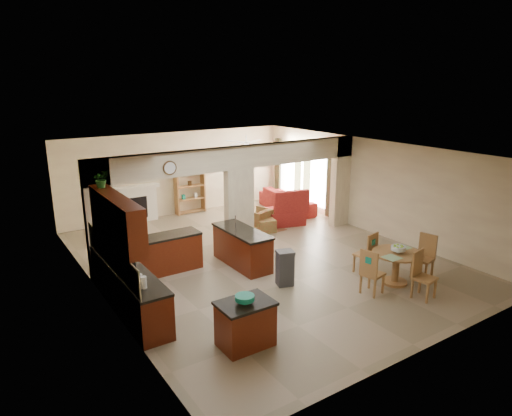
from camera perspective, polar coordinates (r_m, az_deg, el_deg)
floor at (r=11.89m, az=0.47°, el=-6.29°), size 10.00×10.00×0.00m
ceiling at (r=11.14m, az=0.50°, el=7.18°), size 10.00×10.00×0.00m
wall_back at (r=15.72m, az=-9.78°, el=4.29°), size 8.00×0.00×8.00m
wall_front at (r=8.03m, az=21.05°, el=-7.78°), size 8.00×0.00×8.00m
wall_left at (r=9.87m, az=-19.18°, el=-3.22°), size 0.00×10.00×10.00m
wall_right at (r=14.00m, az=14.21°, el=2.63°), size 0.00×10.00×10.00m
partition_left_pier at (r=10.87m, az=-19.02°, el=-1.49°), size 0.60×0.25×2.80m
partition_center_pier at (r=12.33m, az=-2.11°, el=-0.09°), size 0.80×0.25×2.20m
partition_right_pier at (r=14.47m, az=10.50°, el=3.26°), size 0.60×0.25×2.80m
partition_header at (r=12.02m, az=-2.18°, el=6.35°), size 8.00×0.25×0.60m
kitchen_counter at (r=10.17m, az=-14.29°, el=-7.91°), size 2.52×3.29×1.48m
upper_cabinets at (r=9.02m, az=-17.06°, el=-1.32°), size 0.35×2.40×0.90m
peninsula at (r=11.33m, az=-1.73°, el=-4.96°), size 0.70×1.85×0.91m
wall_clock at (r=11.00m, az=-10.72°, el=4.94°), size 0.34×0.03×0.34m
rug at (r=14.15m, az=-0.25°, el=-2.61°), size 1.60×1.30×0.01m
fireplace at (r=15.19m, az=-14.89°, el=0.53°), size 1.60×0.35×1.20m
shelving_unit at (r=15.81m, az=-8.27°, el=2.56°), size 1.00×0.32×1.80m
window_a at (r=15.62m, az=7.88°, el=3.54°), size 0.02×0.90×1.90m
window_b at (r=16.91m, az=4.09°, el=4.58°), size 0.02×0.90×1.90m
glazed_door at (r=16.28m, az=5.90°, el=3.57°), size 0.02×0.70×2.10m
drape_a_left at (r=15.16m, az=9.26°, el=3.12°), size 0.10×0.28×2.30m
drape_a_right at (r=16.04m, az=6.37°, el=3.92°), size 0.10×0.28×2.30m
drape_b_left at (r=16.42m, az=5.25°, el=4.22°), size 0.10×0.28×2.30m
drape_b_right at (r=17.35m, az=2.77°, el=4.89°), size 0.10×0.28×2.30m
ceiling_fan at (r=14.48m, az=-1.23°, el=8.20°), size 1.00×1.00×0.10m
kitchen_island at (r=8.09m, az=-1.34°, el=-14.25°), size 0.95×0.68×0.82m
teal_bowl at (r=7.81m, az=-1.42°, el=-11.37°), size 0.33×0.33×0.16m
trash_can at (r=10.30m, az=3.62°, el=-7.66°), size 0.43×0.39×0.75m
dining_table at (r=10.78m, az=17.12°, el=-6.56°), size 1.10×1.10×0.75m
fruit_bowl at (r=10.65m, az=17.36°, el=-4.91°), size 0.33×0.33×0.18m
sofa at (r=16.07m, az=3.87°, el=0.92°), size 2.54×1.24×0.71m
chaise at (r=14.66m, az=3.51°, el=-1.06°), size 1.35×1.20×0.46m
armchair at (r=14.09m, az=0.23°, el=-1.35°), size 0.85×0.86×0.64m
ottoman at (r=13.87m, az=1.17°, el=-2.17°), size 0.65×0.65×0.39m
plant at (r=9.64m, az=-18.79°, el=3.47°), size 0.35×0.31×0.36m
chair_north at (r=11.12m, az=13.83°, el=-5.29°), size 0.49×0.49×1.02m
chair_east at (r=11.35m, az=20.37°, el=-5.42°), size 0.50×0.50×1.02m
chair_south at (r=10.27m, az=19.95°, el=-7.60°), size 0.49×0.49×1.02m
chair_west at (r=10.07m, az=14.15°, el=-7.59°), size 0.49×0.49×1.02m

